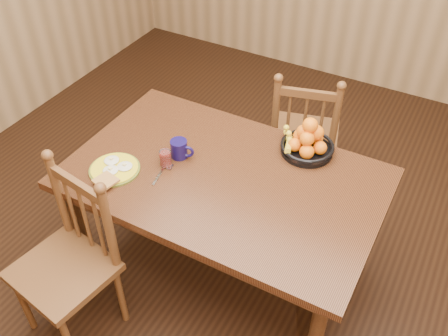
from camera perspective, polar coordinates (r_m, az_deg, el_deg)
The scene contains 10 objects.
room at distance 2.20m, azimuth -0.00°, elevation 10.87°, with size 4.52×5.02×2.72m.
dining_table at distance 2.61m, azimuth -0.00°, elevation -2.23°, with size 1.60×1.00×0.75m.
chair_far at distance 3.31m, azimuth 9.08°, elevation 3.64°, with size 0.53×0.52×0.96m.
chair_near at distance 2.63m, azimuth -17.30°, elevation -10.34°, with size 0.51×0.49×0.98m.
breakfast_plate at distance 2.63m, azimuth -12.44°, elevation -0.14°, with size 0.26×0.30×0.04m.
fork at distance 2.58m, azimuth -7.05°, elevation -0.57°, with size 0.05×0.18×0.00m.
spoon at distance 2.69m, azimuth -12.23°, elevation 0.79°, with size 0.05×0.16×0.01m.
coffee_mug at distance 2.65m, azimuth -5.08°, elevation 2.19°, with size 0.13×0.09×0.10m.
juice_glass at distance 2.60m, azimuth -6.70°, elevation 1.07°, with size 0.06×0.06×0.09m.
fruit_bowl at distance 2.69m, azimuth 9.47°, elevation 2.98°, with size 0.32×0.29×0.22m.
Camera 1 is at (0.91, -1.66, 2.46)m, focal length 40.00 mm.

